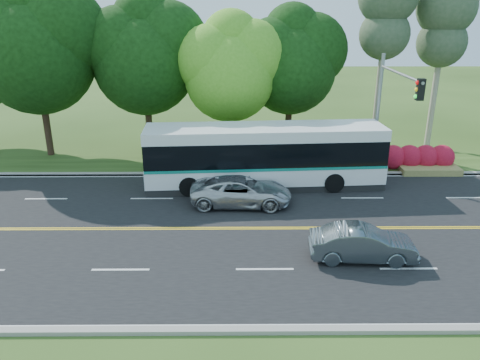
{
  "coord_description": "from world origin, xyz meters",
  "views": [
    {
      "loc": [
        -1.55,
        -19.0,
        9.45
      ],
      "look_at": [
        -1.41,
        2.0,
        1.6
      ],
      "focal_mm": 35.0,
      "sensor_mm": 36.0,
      "label": 1
    }
  ],
  "objects_px": {
    "transit_bus": "(264,157)",
    "suv": "(241,191)",
    "traffic_signal": "(390,102)",
    "sedan": "(363,244)"
  },
  "relations": [
    {
      "from": "transit_bus",
      "to": "suv",
      "type": "height_order",
      "value": "transit_bus"
    },
    {
      "from": "sedan",
      "to": "suv",
      "type": "distance_m",
      "value": 7.24
    },
    {
      "from": "suv",
      "to": "transit_bus",
      "type": "bearing_deg",
      "value": -23.96
    },
    {
      "from": "transit_bus",
      "to": "suv",
      "type": "distance_m",
      "value": 3.09
    },
    {
      "from": "transit_bus",
      "to": "traffic_signal",
      "type": "bearing_deg",
      "value": -3.51
    },
    {
      "from": "transit_bus",
      "to": "suv",
      "type": "relative_size",
      "value": 2.58
    },
    {
      "from": "traffic_signal",
      "to": "transit_bus",
      "type": "distance_m",
      "value": 7.19
    },
    {
      "from": "suv",
      "to": "traffic_signal",
      "type": "bearing_deg",
      "value": -69.08
    },
    {
      "from": "traffic_signal",
      "to": "transit_bus",
      "type": "relative_size",
      "value": 0.54
    },
    {
      "from": "traffic_signal",
      "to": "sedan",
      "type": "distance_m",
      "value": 9.6
    }
  ]
}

